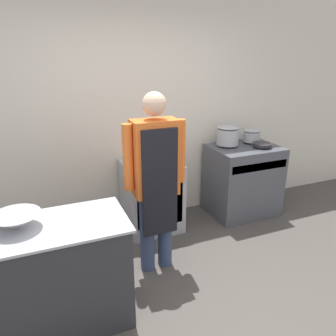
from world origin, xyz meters
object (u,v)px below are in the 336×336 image
(sauce_pot, at_px, (251,135))
(stock_pot, at_px, (228,135))
(mixing_bowl, at_px, (17,221))
(person_cook, at_px, (156,176))
(saute_pan, at_px, (262,145))
(fridge_unit, at_px, (152,196))
(stove, at_px, (242,180))

(sauce_pot, bearing_deg, stock_pot, 180.00)
(mixing_bowl, xyz_separation_m, sauce_pot, (2.81, 1.15, 0.08))
(person_cook, bearing_deg, stock_pot, 32.21)
(stock_pot, distance_m, saute_pan, 0.44)
(fridge_unit, bearing_deg, saute_pan, -7.14)
(mixing_bowl, xyz_separation_m, stock_pot, (2.45, 1.15, 0.12))
(stove, distance_m, sauce_pot, 0.60)
(person_cook, height_order, saute_pan, person_cook)
(mixing_bowl, relative_size, sauce_pot, 1.61)
(fridge_unit, distance_m, stock_pot, 1.23)
(stove, xyz_separation_m, saute_pan, (0.17, -0.11, 0.49))
(saute_pan, distance_m, sauce_pot, 0.24)
(fridge_unit, height_order, sauce_pot, sauce_pot)
(stock_pot, bearing_deg, fridge_unit, -177.07)
(stock_pot, bearing_deg, sauce_pot, -0.00)
(saute_pan, xyz_separation_m, sauce_pot, (0.00, 0.23, 0.07))
(saute_pan, bearing_deg, fridge_unit, 172.86)
(stove, xyz_separation_m, sauce_pot, (0.17, 0.12, 0.56))
(saute_pan, relative_size, sauce_pot, 1.12)
(stove, height_order, mixing_bowl, mixing_bowl)
(person_cook, relative_size, stock_pot, 6.26)
(fridge_unit, distance_m, mixing_bowl, 1.85)
(stock_pot, xyz_separation_m, sauce_pot, (0.36, -0.00, -0.04))
(person_cook, relative_size, sauce_pot, 8.25)
(fridge_unit, bearing_deg, person_cook, -106.61)
(stove, distance_m, fridge_unit, 1.25)
(stove, xyz_separation_m, mixing_bowl, (-2.64, -1.03, 0.48))
(mixing_bowl, relative_size, saute_pan, 1.44)
(fridge_unit, height_order, stock_pot, stock_pot)
(fridge_unit, xyz_separation_m, sauce_pot, (1.42, 0.05, 0.60))
(saute_pan, bearing_deg, stock_pot, 147.59)
(mixing_bowl, xyz_separation_m, saute_pan, (2.81, 0.92, 0.02))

